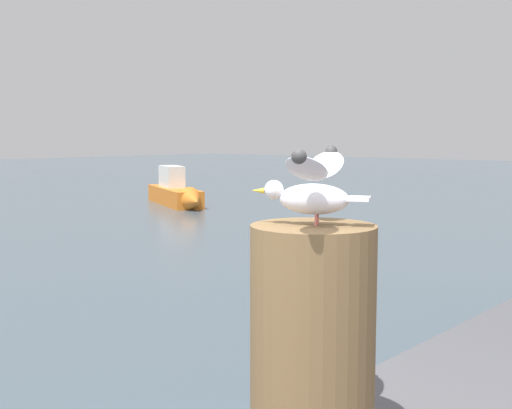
% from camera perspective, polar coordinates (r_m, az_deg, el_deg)
% --- Properties ---
extents(mooring_post, '(0.41, 0.41, 0.76)m').
position_cam_1_polar(mooring_post, '(2.22, 4.94, -11.53)').
color(mooring_post, brown).
rests_on(mooring_post, harbor_quay).
extents(seagull, '(0.61, 0.39, 0.25)m').
position_cam_1_polar(seagull, '(2.12, 4.97, 1.64)').
color(seagull, '#C66660').
rests_on(seagull, mooring_post).
extents(boat_orange, '(2.63, 4.26, 1.37)m').
position_cam_1_polar(boat_orange, '(21.68, -6.88, 0.99)').
color(boat_orange, orange).
rests_on(boat_orange, ground_plane).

